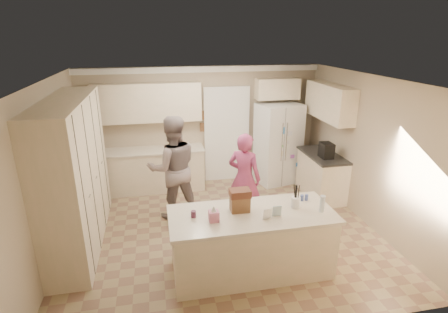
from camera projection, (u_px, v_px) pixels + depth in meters
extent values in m
cube|color=#8E7B56|center=(222.00, 232.00, 6.07)|extent=(5.20, 4.60, 0.02)
cube|color=white|center=(222.00, 79.00, 5.19)|extent=(5.20, 4.60, 0.02)
cube|color=tan|center=(202.00, 126.00, 7.76)|extent=(5.20, 0.02, 2.60)
cube|color=tan|center=(267.00, 239.00, 3.50)|extent=(5.20, 0.02, 2.60)
cube|color=tan|center=(49.00, 173.00, 5.14)|extent=(0.02, 4.60, 2.60)
cube|color=tan|center=(368.00, 151.00, 6.12)|extent=(0.02, 4.60, 2.60)
cube|color=white|center=(201.00, 69.00, 7.31)|extent=(5.20, 0.08, 0.12)
cube|color=beige|center=(75.00, 174.00, 5.43)|extent=(0.60, 2.60, 2.35)
cube|color=beige|center=(152.00, 171.00, 7.55)|extent=(2.20, 0.60, 0.88)
cube|color=beige|center=(151.00, 151.00, 7.39)|extent=(2.24, 0.63, 0.04)
cube|color=beige|center=(147.00, 103.00, 7.18)|extent=(2.20, 0.35, 0.80)
cube|color=black|center=(227.00, 136.00, 7.92)|extent=(0.90, 0.06, 2.10)
cube|color=white|center=(227.00, 136.00, 7.89)|extent=(1.02, 0.03, 2.22)
cube|color=brown|center=(203.00, 115.00, 7.65)|extent=(0.15, 0.02, 0.20)
cube|color=brown|center=(203.00, 127.00, 7.74)|extent=(0.15, 0.02, 0.20)
cube|color=white|center=(278.00, 144.00, 7.85)|extent=(1.04, 0.89, 1.80)
cube|color=gray|center=(284.00, 149.00, 7.52)|extent=(0.02, 0.02, 1.78)
cube|color=black|center=(275.00, 138.00, 7.38)|extent=(0.22, 0.03, 0.35)
cylinder|color=silver|center=(282.00, 142.00, 7.44)|extent=(0.02, 0.02, 0.85)
cylinder|color=silver|center=(286.00, 142.00, 7.46)|extent=(0.02, 0.02, 0.85)
cube|color=beige|center=(277.00, 89.00, 7.63)|extent=(0.95, 0.35, 0.45)
cube|color=beige|center=(321.00, 176.00, 7.27)|extent=(0.60, 1.20, 0.88)
cube|color=#2D2B28|center=(323.00, 155.00, 7.12)|extent=(0.63, 1.24, 0.04)
cube|color=beige|center=(329.00, 102.00, 6.97)|extent=(0.35, 1.50, 0.70)
cube|color=black|center=(326.00, 150.00, 6.87)|extent=(0.22, 0.28, 0.30)
cube|color=beige|center=(251.00, 243.00, 4.94)|extent=(2.20, 0.90, 0.88)
cube|color=beige|center=(252.00, 215.00, 4.79)|extent=(2.28, 0.96, 0.05)
cylinder|color=white|center=(296.00, 202.00, 4.92)|extent=(0.13, 0.13, 0.15)
cube|color=#D17097|center=(214.00, 216.00, 4.56)|extent=(0.13, 0.13, 0.14)
cone|color=white|center=(214.00, 209.00, 4.52)|extent=(0.08, 0.08, 0.08)
cube|color=brown|center=(240.00, 204.00, 4.80)|extent=(0.26, 0.18, 0.22)
cube|color=#592D1E|center=(240.00, 193.00, 4.75)|extent=(0.28, 0.20, 0.10)
cylinder|color=#59263F|center=(193.00, 214.00, 4.66)|extent=(0.07, 0.07, 0.09)
cube|color=white|center=(267.00, 214.00, 4.59)|extent=(0.12, 0.06, 0.16)
cube|color=silver|center=(277.00, 211.00, 4.67)|extent=(0.12, 0.05, 0.16)
cylinder|color=silver|center=(322.00, 204.00, 4.78)|extent=(0.07, 0.07, 0.24)
cylinder|color=#425297|center=(302.00, 198.00, 5.12)|extent=(0.05, 0.05, 0.09)
cylinder|color=#425297|center=(306.00, 197.00, 5.13)|extent=(0.05, 0.05, 0.09)
imported|color=gray|center=(173.00, 168.00, 6.27)|extent=(1.01, 0.83, 1.92)
imported|color=#AF366A|center=(244.00, 178.00, 6.19)|extent=(0.72, 0.67, 1.65)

